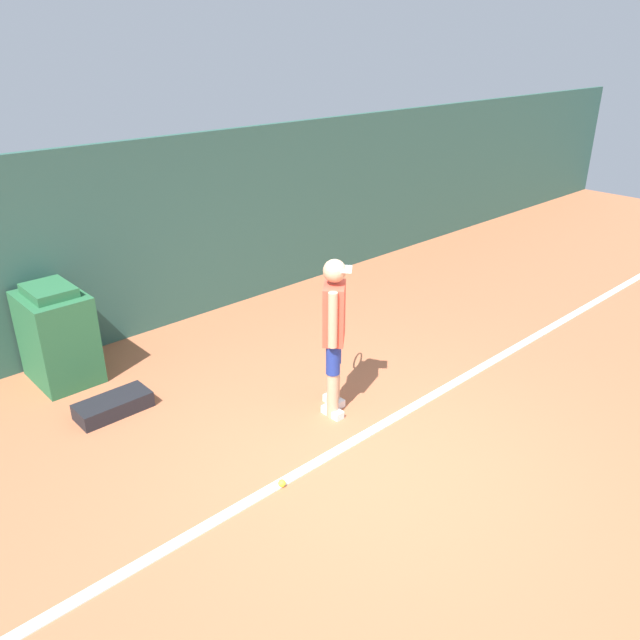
{
  "coord_description": "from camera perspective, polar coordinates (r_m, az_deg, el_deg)",
  "views": [
    {
      "loc": [
        -3.44,
        -3.04,
        3.52
      ],
      "look_at": [
        0.37,
        1.07,
        0.95
      ],
      "focal_mm": 35.0,
      "sensor_mm": 36.0,
      "label": 1
    }
  ],
  "objects": [
    {
      "name": "back_wall",
      "position": [
        8.09,
        -15.89,
        7.07
      ],
      "size": [
        24.0,
        0.1,
        2.41
      ],
      "color": "#2D564C",
      "rests_on": "ground_plane"
    },
    {
      "name": "court_baseline",
      "position": [
        5.96,
        2.23,
        -11.49
      ],
      "size": [
        21.6,
        0.1,
        0.01
      ],
      "color": "white",
      "rests_on": "ground_plane"
    },
    {
      "name": "ground_plane",
      "position": [
        5.78,
        4.66,
        -12.96
      ],
      "size": [
        24.0,
        24.0,
        0.0
      ],
      "primitive_type": "plane",
      "color": "#B76642"
    },
    {
      "name": "equipment_bag",
      "position": [
        6.74,
        -18.37,
        -7.43
      ],
      "size": [
        0.74,
        0.34,
        0.17
      ],
      "color": "black",
      "rests_on": "ground_plane"
    },
    {
      "name": "tennis_player",
      "position": [
        6.07,
        1.3,
        -0.9
      ],
      "size": [
        0.73,
        0.68,
        1.63
      ],
      "rotation": [
        0.0,
        0.0,
        0.74
      ],
      "color": "tan",
      "rests_on": "ground_plane"
    },
    {
      "name": "covered_chair",
      "position": [
        7.39,
        -22.87,
        -1.3
      ],
      "size": [
        0.62,
        0.82,
        1.11
      ],
      "color": "#28663D",
      "rests_on": "ground_plane"
    },
    {
      "name": "tennis_ball",
      "position": [
        5.51,
        -3.5,
        -14.67
      ],
      "size": [
        0.07,
        0.07,
        0.07
      ],
      "color": "#D1E533",
      "rests_on": "ground_plane"
    }
  ]
}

